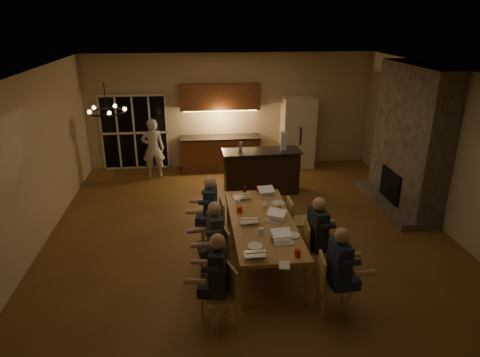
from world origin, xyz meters
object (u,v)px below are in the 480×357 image
chair_left_mid (214,254)px  bar_bottle (241,147)px  redcup_far (259,189)px  person_left_near (218,278)px  can_cola (245,189)px  laptop_e (241,192)px  chair_right_far (299,221)px  mug_front (261,231)px  person_left_far (211,211)px  mug_back (238,202)px  chair_right_near (334,283)px  chair_right_mid (318,247)px  can_silver (272,238)px  can_right (280,208)px  plate_left (255,246)px  plate_near (292,235)px  standing_person (153,149)px  laptop_b (283,237)px  dining_table (262,240)px  chandelier (107,112)px  chair_left_near (218,296)px  redcup_mid (240,210)px  mug_mid (264,206)px  person_left_mid (215,240)px  laptop_a (255,248)px  laptop_d (275,216)px  person_right_near (339,271)px  laptop_f (268,192)px  bar_island (261,172)px  person_right_mid (317,235)px  refrigerator (298,133)px

chair_left_mid → bar_bottle: bar_bottle is taller
redcup_far → person_left_near: bearing=-109.1°
can_cola → laptop_e: bearing=-108.7°
chair_right_far → mug_front: (-0.91, -1.00, 0.36)m
person_left_far → mug_back: person_left_far is taller
chair_right_near → mug_back: 2.58m
chair_right_mid → person_left_far: (-1.77, 1.11, 0.24)m
mug_back → can_silver: (0.39, -1.45, 0.01)m
can_right → plate_left: bearing=-117.3°
redcup_far → plate_near: 1.95m
person_left_near → standing_person: 6.13m
chair_right_mid → person_left_near: bearing=127.4°
chair_right_mid → laptop_b: laptop_b is taller
dining_table → can_silver: size_ratio=23.42×
chandelier → chair_left_near: bearing=-46.6°
chandelier → chair_right_mid: bearing=-8.5°
mug_front → redcup_mid: 0.89m
person_left_far → can_silver: (0.92, -1.35, 0.12)m
chair_left_near → person_left_near: 0.26m
mug_mid → redcup_far: bearing=89.0°
person_left_mid → laptop_a: person_left_mid is taller
chair_right_near → plate_left: 1.32m
chair_right_far → can_cola: chair_right_far is taller
mug_front → mug_mid: same height
dining_table → laptop_d: 0.53m
redcup_mid → person_right_near: bearing=-58.1°
laptop_f → person_left_mid: bearing=-134.8°
person_left_mid → standing_person: standing_person is taller
chair_right_near → laptop_f: laptop_f is taller
chair_left_mid → person_left_far: bearing=167.9°
laptop_a → mug_back: laptop_a is taller
chair_left_mid → mug_back: (0.53, 1.24, 0.36)m
chair_right_mid → bar_island: bearing=12.6°
person_left_near → laptop_b: bearing=136.8°
chair_right_near → bar_bottle: 4.72m
person_right_mid → laptop_b: (-0.65, -0.29, 0.17)m
dining_table → laptop_d: bearing=-10.2°
redcup_far → can_silver: same height
person_left_far → dining_table: bearing=63.2°
dining_table → redcup_far: 1.41m
redcup_mid → laptop_f: bearing=46.1°
person_right_mid → refrigerator: bearing=-18.2°
refrigerator → chair_left_near: refrigerator is taller
chair_left_near → can_cola: size_ratio=7.42×
standing_person → plate_left: standing_person is taller
chair_right_mid → redcup_far: (-0.76, 1.82, 0.37)m
plate_near → laptop_e: bearing=111.8°
chair_right_far → plate_left: 1.80m
laptop_e → bar_island: bearing=-120.2°
redcup_far → bar_bottle: bearing=96.2°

